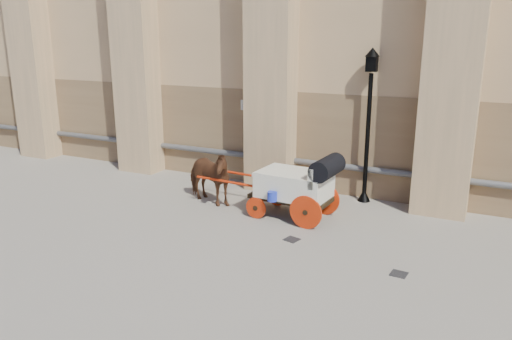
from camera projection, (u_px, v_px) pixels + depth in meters
The scene contains 6 objects.
ground at pixel (246, 234), 12.08m from camera, with size 90.00×90.00×0.00m, color gray.
horse at pixel (207, 176), 14.05m from camera, with size 0.86×1.89×1.59m, color brown.
carriage at pixel (299, 184), 12.88m from camera, with size 4.03×1.46×1.74m.
street_lamp at pixel (368, 122), 13.84m from camera, with size 0.41×0.41×4.33m.
drain_grate_near at pixel (292, 239), 11.72m from camera, with size 0.32×0.32×0.01m, color black.
drain_grate_far at pixel (399, 274), 10.04m from camera, with size 0.32×0.32×0.01m, color black.
Camera 1 is at (5.19, -9.98, 4.68)m, focal length 35.00 mm.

